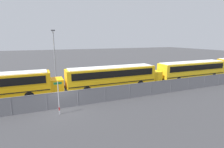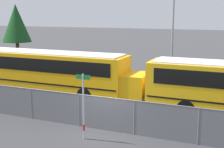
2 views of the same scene
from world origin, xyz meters
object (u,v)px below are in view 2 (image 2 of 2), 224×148
school_bus_2 (48,69)px  tree_1 (16,23)px  light_pole (173,29)px  street_sign (83,105)px

school_bus_2 → tree_1: 19.36m
school_bus_2 → tree_1: tree_1 is taller
school_bus_2 → light_pole: light_pole is taller
light_pole → street_sign: bearing=-94.0°
street_sign → light_pole: 14.46m
street_sign → light_pole: (0.98, 14.14, 2.87)m
school_bus_2 → street_sign: (6.26, -6.30, -0.22)m
street_sign → tree_1: bearing=135.5°
light_pole → school_bus_2: bearing=-132.7°
school_bus_2 → tree_1: (-13.76, 13.36, 2.66)m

